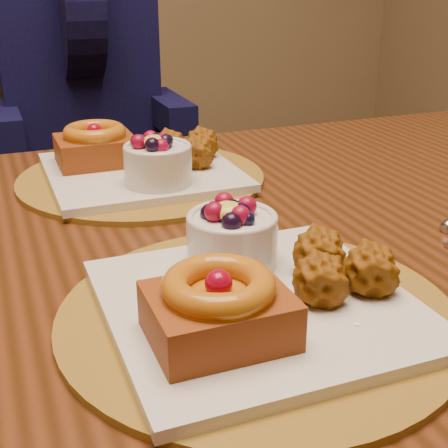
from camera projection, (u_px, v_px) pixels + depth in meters
The scene contains 5 objects.
dining_table at pixel (187, 286), 0.81m from camera, with size 1.60×0.90×0.76m.
place_setting_near at pixel (253, 290), 0.59m from camera, with size 0.38×0.38×0.09m.
place_setting_far at pixel (140, 164), 0.96m from camera, with size 0.38×0.38×0.09m.
chair_far at pixel (17, 209), 1.61m from camera, with size 0.51×0.51×0.87m.
diner at pixel (78, 63), 1.60m from camera, with size 0.48×0.47×0.78m.
Camera 1 is at (-0.14, -0.81, 1.07)m, focal length 50.00 mm.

